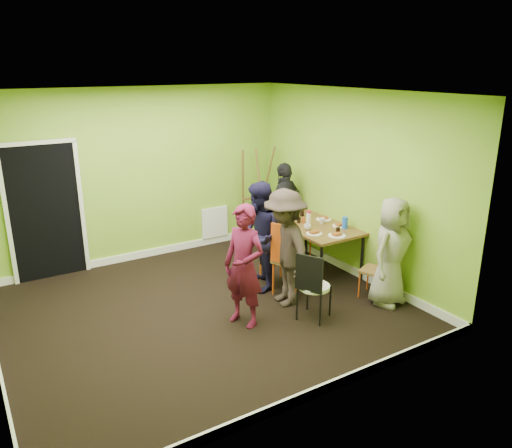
% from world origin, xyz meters
% --- Properties ---
extents(ground, '(5.00, 5.00, 0.00)m').
position_xyz_m(ground, '(0.00, 0.00, 0.00)').
color(ground, black).
rests_on(ground, ground).
extents(room_walls, '(5.04, 4.54, 2.82)m').
position_xyz_m(room_walls, '(-0.02, 0.04, 0.99)').
color(room_walls, '#7CAA2B').
rests_on(room_walls, ground).
extents(dining_table, '(0.90, 1.50, 0.75)m').
position_xyz_m(dining_table, '(2.05, 0.31, 0.70)').
color(dining_table, black).
rests_on(dining_table, ground).
extents(chair_left_far, '(0.46, 0.46, 0.96)m').
position_xyz_m(chair_left_far, '(1.20, 0.24, 0.54)').
color(chair_left_far, '#F05616').
rests_on(chair_left_far, ground).
extents(chair_left_near, '(0.58, 0.58, 1.07)m').
position_xyz_m(chair_left_near, '(1.20, -0.23, 0.60)').
color(chair_left_near, '#F05616').
rests_on(chair_left_near, ground).
extents(chair_back_end, '(0.48, 0.56, 1.09)m').
position_xyz_m(chair_back_end, '(2.13, 1.09, 0.77)').
color(chair_back_end, '#F05616').
rests_on(chair_back_end, ground).
extents(chair_front_end, '(0.46, 0.46, 0.84)m').
position_xyz_m(chair_front_end, '(2.22, -0.95, 0.47)').
color(chair_front_end, '#F05616').
rests_on(chair_front_end, ground).
extents(chair_bentwood, '(0.48, 0.48, 0.92)m').
position_xyz_m(chair_bentwood, '(1.04, -0.97, 0.51)').
color(chair_bentwood, black).
rests_on(chair_bentwood, ground).
extents(easel, '(0.70, 0.65, 1.74)m').
position_xyz_m(easel, '(2.01, 1.96, 0.86)').
color(easel, brown).
rests_on(easel, ground).
extents(plate_near_left, '(0.21, 0.21, 0.01)m').
position_xyz_m(plate_near_left, '(1.84, 0.75, 0.76)').
color(plate_near_left, white).
rests_on(plate_near_left, dining_table).
extents(plate_near_right, '(0.23, 0.23, 0.01)m').
position_xyz_m(plate_near_right, '(1.79, -0.03, 0.76)').
color(plate_near_right, white).
rests_on(plate_near_right, dining_table).
extents(plate_far_back, '(0.26, 0.26, 0.01)m').
position_xyz_m(plate_far_back, '(1.97, 0.90, 0.76)').
color(plate_far_back, white).
rests_on(plate_far_back, dining_table).
extents(plate_far_front, '(0.26, 0.26, 0.01)m').
position_xyz_m(plate_far_front, '(2.01, -0.27, 0.76)').
color(plate_far_front, white).
rests_on(plate_far_front, dining_table).
extents(plate_wall_back, '(0.24, 0.24, 0.01)m').
position_xyz_m(plate_wall_back, '(2.36, 0.45, 0.76)').
color(plate_wall_back, white).
rests_on(plate_wall_back, dining_table).
extents(plate_wall_front, '(0.24, 0.24, 0.01)m').
position_xyz_m(plate_wall_front, '(2.35, 0.05, 0.76)').
color(plate_wall_front, white).
rests_on(plate_wall_front, dining_table).
extents(thermos, '(0.07, 0.07, 0.21)m').
position_xyz_m(thermos, '(1.95, 0.32, 0.85)').
color(thermos, white).
rests_on(thermos, dining_table).
extents(blue_bottle, '(0.08, 0.08, 0.18)m').
position_xyz_m(blue_bottle, '(2.35, -0.06, 0.84)').
color(blue_bottle, blue).
rests_on(blue_bottle, dining_table).
extents(orange_bottle, '(0.04, 0.04, 0.08)m').
position_xyz_m(orange_bottle, '(1.99, 0.49, 0.79)').
color(orange_bottle, '#F05616').
rests_on(orange_bottle, dining_table).
extents(glass_mid, '(0.06, 0.06, 0.10)m').
position_xyz_m(glass_mid, '(1.91, 0.52, 0.80)').
color(glass_mid, black).
rests_on(glass_mid, dining_table).
extents(glass_back, '(0.07, 0.07, 0.10)m').
position_xyz_m(glass_back, '(2.18, 0.79, 0.80)').
color(glass_back, black).
rests_on(glass_back, dining_table).
extents(glass_front, '(0.06, 0.06, 0.10)m').
position_xyz_m(glass_front, '(2.08, -0.21, 0.80)').
color(glass_front, black).
rests_on(glass_front, dining_table).
extents(cup_a, '(0.11, 0.11, 0.08)m').
position_xyz_m(cup_a, '(1.83, 0.18, 0.79)').
color(cup_a, white).
rests_on(cup_a, dining_table).
extents(cup_b, '(0.09, 0.09, 0.09)m').
position_xyz_m(cup_b, '(2.20, 0.30, 0.79)').
color(cup_b, white).
rests_on(cup_b, dining_table).
extents(person_standing, '(0.56, 0.66, 1.55)m').
position_xyz_m(person_standing, '(0.28, -0.59, 0.77)').
color(person_standing, '#540E2A').
rests_on(person_standing, ground).
extents(person_left_far, '(0.84, 0.93, 1.58)m').
position_xyz_m(person_left_far, '(0.98, 0.18, 0.79)').
color(person_left_far, black).
rests_on(person_left_far, ground).
extents(person_left_near, '(0.75, 1.11, 1.60)m').
position_xyz_m(person_left_near, '(1.02, -0.39, 0.80)').
color(person_left_near, '#2E241F').
rests_on(person_left_near, ground).
extents(person_back_end, '(0.99, 0.73, 1.56)m').
position_xyz_m(person_back_end, '(2.16, 1.25, 0.78)').
color(person_back_end, black).
rests_on(person_back_end, ground).
extents(person_front_end, '(0.82, 0.63, 1.49)m').
position_xyz_m(person_front_end, '(2.23, -1.13, 0.74)').
color(person_front_end, gray).
rests_on(person_front_end, ground).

